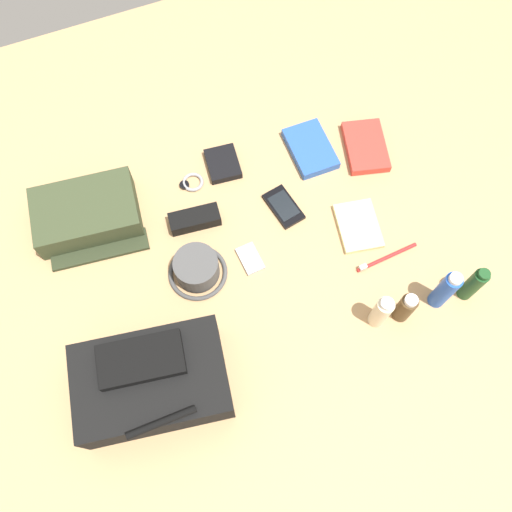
% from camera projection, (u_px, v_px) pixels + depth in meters
% --- Properties ---
extents(ground_plane, '(2.64, 2.02, 0.02)m').
position_uv_depth(ground_plane, '(256.00, 263.00, 1.52)').
color(ground_plane, tan).
rests_on(ground_plane, ground).
extents(backpack, '(0.39, 0.28, 0.16)m').
position_uv_depth(backpack, '(152.00, 381.00, 1.31)').
color(backpack, black).
rests_on(backpack, ground_plane).
extents(toiletry_pouch, '(0.30, 0.26, 0.09)m').
position_uv_depth(toiletry_pouch, '(87.00, 215.00, 1.51)').
color(toiletry_pouch, '#384228').
rests_on(toiletry_pouch, ground_plane).
extents(bucket_hat, '(0.16, 0.16, 0.08)m').
position_uv_depth(bucket_hat, '(197.00, 269.00, 1.46)').
color(bucket_hat, '#4B4B4B').
rests_on(bucket_hat, ground_plane).
extents(shampoo_bottle, '(0.04, 0.04, 0.15)m').
position_uv_depth(shampoo_bottle, '(473.00, 284.00, 1.40)').
color(shampoo_bottle, '#19471E').
rests_on(shampoo_bottle, ground_plane).
extents(deodorant_spray, '(0.04, 0.04, 0.17)m').
position_uv_depth(deodorant_spray, '(445.00, 290.00, 1.39)').
color(deodorant_spray, blue).
rests_on(deodorant_spray, ground_plane).
extents(cologne_bottle, '(0.04, 0.04, 0.12)m').
position_uv_depth(cologne_bottle, '(405.00, 308.00, 1.39)').
color(cologne_bottle, '#473319').
rests_on(cologne_bottle, ground_plane).
extents(lotion_bottle, '(0.04, 0.04, 0.14)m').
position_uv_depth(lotion_bottle, '(381.00, 312.00, 1.38)').
color(lotion_bottle, beige).
rests_on(lotion_bottle, ground_plane).
extents(paperback_novel, '(0.15, 0.20, 0.03)m').
position_uv_depth(paperback_novel, '(365.00, 147.00, 1.63)').
color(paperback_novel, red).
rests_on(paperback_novel, ground_plane).
extents(travel_guidebook, '(0.12, 0.17, 0.03)m').
position_uv_depth(travel_guidebook, '(310.00, 149.00, 1.63)').
color(travel_guidebook, blue).
rests_on(travel_guidebook, ground_plane).
extents(cell_phone, '(0.09, 0.13, 0.01)m').
position_uv_depth(cell_phone, '(284.00, 207.00, 1.56)').
color(cell_phone, black).
rests_on(cell_phone, ground_plane).
extents(media_player, '(0.06, 0.09, 0.01)m').
position_uv_depth(media_player, '(250.00, 259.00, 1.50)').
color(media_player, '#B7B7BC').
rests_on(media_player, ground_plane).
extents(wristwatch, '(0.07, 0.06, 0.01)m').
position_uv_depth(wristwatch, '(192.00, 182.00, 1.59)').
color(wristwatch, '#99999E').
rests_on(wristwatch, ground_plane).
extents(toothbrush, '(0.18, 0.02, 0.02)m').
position_uv_depth(toothbrush, '(384.00, 259.00, 1.50)').
color(toothbrush, red).
rests_on(toothbrush, ground_plane).
extents(wallet, '(0.10, 0.12, 0.02)m').
position_uv_depth(wallet, '(223.00, 164.00, 1.61)').
color(wallet, black).
rests_on(wallet, ground_plane).
extents(notepad, '(0.14, 0.17, 0.02)m').
position_uv_depth(notepad, '(358.00, 226.00, 1.54)').
color(notepad, beige).
rests_on(notepad, ground_plane).
extents(sunglasses_case, '(0.15, 0.07, 0.04)m').
position_uv_depth(sunglasses_case, '(195.00, 219.00, 1.53)').
color(sunglasses_case, black).
rests_on(sunglasses_case, ground_plane).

